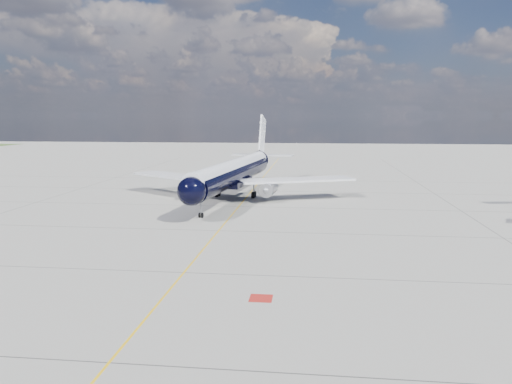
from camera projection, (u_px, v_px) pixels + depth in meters
ground at (244, 201)px, 74.68m from camera, size 320.00×320.00×0.00m
taxiway_centerline at (239, 206)px, 69.76m from camera, size 0.16×160.00×0.01m
red_marking at (261, 298)px, 34.62m from camera, size 1.60×1.60×0.01m
main_airliner at (235, 172)px, 77.07m from camera, size 36.41×44.57×12.88m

